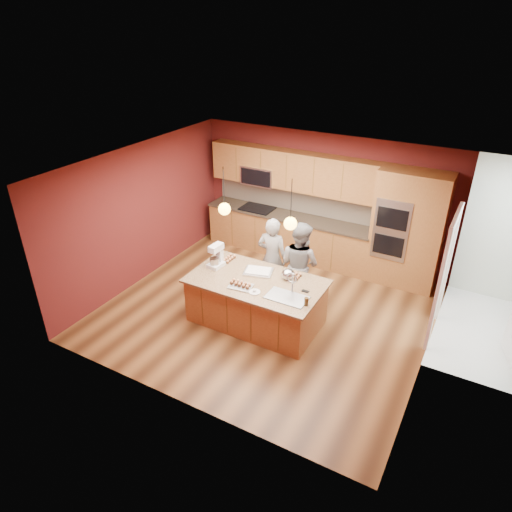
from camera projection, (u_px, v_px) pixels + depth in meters
The scene contains 24 objects.
floor at pixel (267, 311), 8.28m from camera, with size 5.50×5.50×0.00m, color #452814.
ceiling at pixel (268, 167), 7.00m from camera, with size 5.50×5.50×0.00m, color silver.
wall_back at pixel (323, 198), 9.57m from camera, with size 5.50×5.50×0.00m, color #561918.
wall_front at pixel (175, 324), 5.72m from camera, with size 5.50×5.50×0.00m, color #561918.
wall_left at pixel (142, 214), 8.82m from camera, with size 5.00×5.00×0.00m, color #561918.
wall_right at pixel (439, 287), 6.47m from camera, with size 5.00×5.00×0.00m, color #561918.
cabinet_run at pixel (288, 212), 9.84m from camera, with size 3.74×0.64×2.30m.
oven_column at pixel (407, 230), 8.64m from camera, with size 1.30×0.62×2.30m.
doorway_trim at pixel (443, 280), 7.23m from camera, with size 0.08×1.11×2.20m, color white, non-canonical shape.
pendant_left at pixel (224, 209), 7.33m from camera, with size 0.20×0.20×0.80m.
pendant_right at pixel (290, 223), 6.83m from camera, with size 0.20×0.20×0.80m.
island at pixel (257, 301), 7.82m from camera, with size 2.26×1.27×1.21m.
person_left at pixel (272, 258), 8.40m from camera, with size 0.58×0.38×1.59m, color black.
person_right at pixel (300, 264), 8.16m from camera, with size 0.79×0.61×1.62m, color gray.
stand_mixer at pixel (216, 257), 7.97m from camera, with size 0.24×0.32×0.42m.
sheet_cake at pixel (258, 271), 7.85m from camera, with size 0.56×0.47×0.05m.
cooling_rack at pixel (241, 286), 7.44m from camera, with size 0.38×0.27×0.02m, color #ABAEB2.
mixing_bowl at pixel (288, 274), 7.63m from camera, with size 0.22×0.22×0.19m, color #B4B7BC.
plate at pixel (255, 292), 7.30m from camera, with size 0.19×0.19×0.01m, color silver.
tumbler at pixel (306, 302), 6.95m from camera, with size 0.07×0.07×0.13m, color #3D2B13.
phone at pixel (305, 291), 7.32m from camera, with size 0.12×0.07×0.01m, color black.
cupcakes_left at pixel (229, 258), 8.24m from camera, with size 0.15×0.30×0.07m, color #DE8F5B, non-canonical shape.
cupcakes_rack at pixel (241, 284), 7.44m from camera, with size 0.36×0.15×0.07m, color #DE8F5B, non-canonical shape.
cupcakes_right at pixel (297, 276), 7.69m from camera, with size 0.14×0.21×0.06m, color #DE8F5B, non-canonical shape.
Camera 1 is at (3.15, -6.05, 4.81)m, focal length 32.00 mm.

